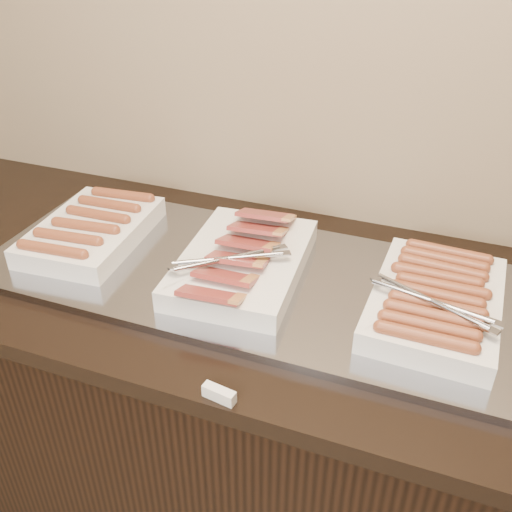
{
  "coord_description": "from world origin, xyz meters",
  "views": [
    {
      "loc": [
        0.41,
        1.13,
        1.65
      ],
      "look_at": [
        0.03,
        2.13,
        0.97
      ],
      "focal_mm": 40.0,
      "sensor_mm": 36.0,
      "label": 1
    }
  ],
  "objects_px": {
    "counter": "(245,413)",
    "dish_center": "(242,261)",
    "warming_tray": "(243,275)",
    "dish_left": "(92,230)",
    "dish_right": "(436,300)"
  },
  "relations": [
    {
      "from": "counter",
      "to": "dish_right",
      "type": "bearing_deg",
      "value": -0.48
    },
    {
      "from": "dish_center",
      "to": "dish_right",
      "type": "relative_size",
      "value": 1.1
    },
    {
      "from": "warming_tray",
      "to": "dish_left",
      "type": "bearing_deg",
      "value": 180.0
    },
    {
      "from": "dish_center",
      "to": "counter",
      "type": "bearing_deg",
      "value": 74.83
    },
    {
      "from": "warming_tray",
      "to": "dish_center",
      "type": "xyz_separation_m",
      "value": [
        0.0,
        -0.0,
        0.04
      ]
    },
    {
      "from": "counter",
      "to": "dish_center",
      "type": "relative_size",
      "value": 4.89
    },
    {
      "from": "counter",
      "to": "dish_center",
      "type": "distance_m",
      "value": 0.5
    },
    {
      "from": "warming_tray",
      "to": "dish_right",
      "type": "relative_size",
      "value": 3.13
    },
    {
      "from": "dish_center",
      "to": "dish_right",
      "type": "bearing_deg",
      "value": -3.97
    },
    {
      "from": "dish_center",
      "to": "dish_right",
      "type": "height_order",
      "value": "dish_center"
    },
    {
      "from": "counter",
      "to": "warming_tray",
      "type": "distance_m",
      "value": 0.46
    },
    {
      "from": "dish_center",
      "to": "dish_right",
      "type": "distance_m",
      "value": 0.43
    },
    {
      "from": "warming_tray",
      "to": "dish_left",
      "type": "xyz_separation_m",
      "value": [
        -0.4,
        0.0,
        0.04
      ]
    },
    {
      "from": "counter",
      "to": "warming_tray",
      "type": "bearing_deg",
      "value": 180.0
    },
    {
      "from": "dish_left",
      "to": "dish_center",
      "type": "xyz_separation_m",
      "value": [
        0.4,
        -0.0,
        0.0
      ]
    }
  ]
}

